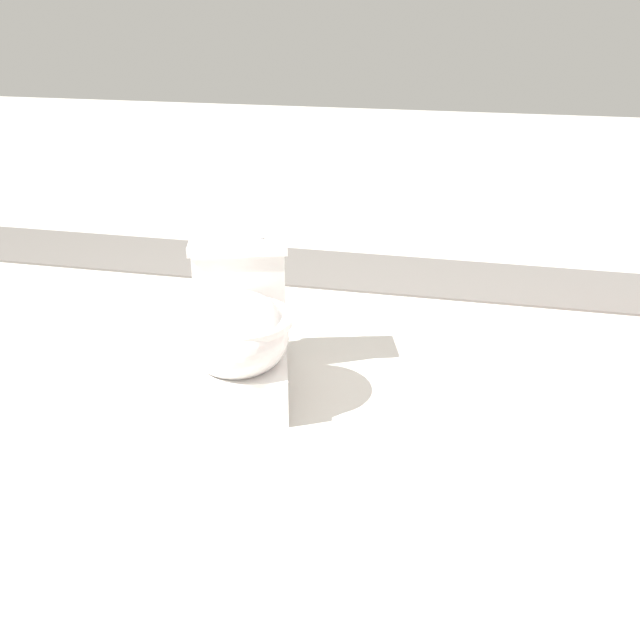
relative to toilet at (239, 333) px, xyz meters
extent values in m
plane|color=beige|center=(-0.15, 0.11, -0.22)|extent=(14.00, 14.00, 0.00)
cube|color=#605B56|center=(-1.31, 0.61, -0.21)|extent=(0.56, 8.00, 0.01)
cube|color=white|center=(0.00, 0.00, -0.14)|extent=(0.67, 0.50, 0.17)
ellipsoid|color=white|center=(0.09, 0.03, 0.04)|extent=(0.52, 0.47, 0.28)
cylinder|color=white|center=(0.09, 0.03, 0.10)|extent=(0.48, 0.48, 0.03)
cube|color=white|center=(-0.21, -0.06, 0.10)|extent=(0.27, 0.38, 0.30)
cube|color=white|center=(-0.21, -0.06, 0.27)|extent=(0.30, 0.41, 0.04)
cylinder|color=silver|center=(-0.23, 0.02, 0.29)|extent=(0.02, 0.02, 0.01)
camera|label=1|loc=(2.32, 0.84, 1.13)|focal=42.00mm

